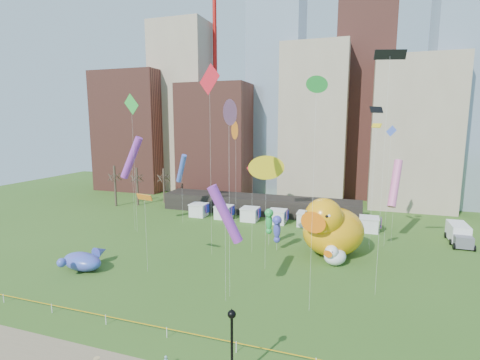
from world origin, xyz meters
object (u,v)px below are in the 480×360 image
(seahorse_green, at_px, (269,219))
(seahorse_purple, at_px, (277,227))
(whale_inflatable, at_px, (83,260))
(lamppost, at_px, (232,338))
(box_truck, at_px, (459,234))
(small_duck, at_px, (334,255))
(big_duck, at_px, (331,228))

(seahorse_green, xyz_separation_m, seahorse_purple, (1.58, -1.80, -0.47))
(whale_inflatable, relative_size, lamppost, 1.29)
(box_truck, bearing_deg, lamppost, -120.21)
(small_duck, distance_m, seahorse_purple, 8.56)
(box_truck, bearing_deg, seahorse_purple, -155.14)
(big_duck, distance_m, small_duck, 4.06)
(seahorse_green, xyz_separation_m, box_truck, (25.91, 9.64, -2.42))
(lamppost, bearing_deg, whale_inflatable, 152.22)
(big_duck, xyz_separation_m, lamppost, (-4.24, -26.34, -0.38))
(box_truck, bearing_deg, whale_inflatable, -151.09)
(small_duck, xyz_separation_m, whale_inflatable, (-28.26, -10.89, -0.15))
(lamppost, bearing_deg, small_duck, 77.93)
(whale_inflatable, height_order, lamppost, lamppost)
(big_duck, height_order, whale_inflatable, big_duck)
(seahorse_purple, bearing_deg, big_duck, -3.70)
(small_duck, bearing_deg, seahorse_purple, -175.21)
(small_duck, bearing_deg, big_duck, 126.61)
(whale_inflatable, bearing_deg, seahorse_purple, 40.95)
(big_duck, bearing_deg, small_duck, -54.66)
(big_duck, height_order, small_duck, big_duck)
(big_duck, height_order, box_truck, big_duck)
(lamppost, distance_m, box_truck, 43.10)
(seahorse_purple, height_order, whale_inflatable, seahorse_purple)
(seahorse_purple, xyz_separation_m, box_truck, (24.33, 11.44, -1.95))
(big_duck, xyz_separation_m, seahorse_purple, (-7.12, -0.44, -0.33))
(big_duck, bearing_deg, lamppost, -76.48)
(small_duck, relative_size, lamppost, 0.72)
(big_duck, height_order, lamppost, big_duck)
(lamppost, bearing_deg, box_truck, 60.12)
(seahorse_purple, relative_size, box_truck, 0.76)
(seahorse_green, xyz_separation_m, whale_inflatable, (-18.85, -15.42, -2.74))
(seahorse_purple, relative_size, whale_inflatable, 0.71)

